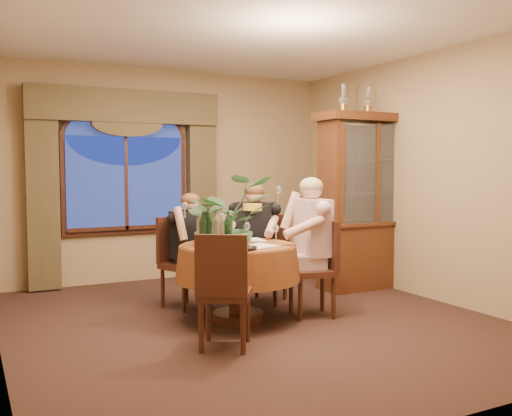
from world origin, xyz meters
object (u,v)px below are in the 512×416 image
oil_lamp_center (368,100)px  centerpiece_plant (226,185)px  olive_bowl (242,242)px  wine_bottle_2 (228,229)px  wine_bottle_1 (216,228)px  person_pink (313,245)px  wine_bottle_0 (208,227)px  wine_bottle_5 (200,228)px  stoneware_vase (222,229)px  person_back (190,250)px  wine_bottle_3 (203,230)px  dining_table (238,282)px  oil_lamp_right (392,102)px  chair_back_right (266,259)px  oil_lamp_left (343,98)px  person_scarf (255,243)px  chair_back (185,263)px  chair_front_left (225,290)px  chair_right (312,269)px  china_cabinet (367,201)px  wine_bottle_4 (207,229)px

oil_lamp_center → centerpiece_plant: size_ratio=0.35×
olive_bowl → wine_bottle_2: (-0.15, 0.00, 0.14)m
olive_bowl → wine_bottle_1: wine_bottle_1 is taller
person_pink → wine_bottle_1: size_ratio=4.26×
wine_bottle_0 → wine_bottle_5: same height
stoneware_vase → wine_bottle_1: wine_bottle_1 is taller
oil_lamp_center → wine_bottle_0: bearing=-168.2°
person_back → olive_bowl: bearing=90.8°
person_back → wine_bottle_2: 0.85m
stoneware_vase → wine_bottle_1: 0.10m
wine_bottle_3 → wine_bottle_5: size_ratio=1.00×
person_pink → wine_bottle_5: (-1.16, 0.20, 0.21)m
wine_bottle_5 → dining_table: bearing=-15.1°
oil_lamp_right → wine_bottle_5: bearing=-168.4°
dining_table → stoneware_vase: size_ratio=4.20×
person_pink → chair_back_right: bearing=24.9°
oil_lamp_center → person_back: 2.89m
oil_lamp_left → person_scarf: bearing=-176.9°
dining_table → centerpiece_plant: 0.96m
dining_table → chair_back: chair_back is taller
chair_front_left → wine_bottle_5: (0.11, 0.82, 0.44)m
oil_lamp_right → olive_bowl: (-2.45, -0.72, -1.55)m
chair_back_right → centerpiece_plant: centerpiece_plant is taller
chair_front_left → wine_bottle_5: wine_bottle_5 is taller
chair_right → wine_bottle_0: wine_bottle_0 is taller
china_cabinet → oil_lamp_right: oil_lamp_right is taller
person_back → wine_bottle_2: size_ratio=3.74×
centerpiece_plant → wine_bottle_5: 0.49m
wine_bottle_1 → wine_bottle_5: (-0.15, 0.03, 0.00)m
chair_front_left → china_cabinet: bearing=61.1°
chair_front_left → wine_bottle_2: size_ratio=2.91×
oil_lamp_left → oil_lamp_right: (0.75, 0.00, 0.00)m
china_cabinet → wine_bottle_0: bearing=-168.2°
dining_table → stoneware_vase: 0.55m
olive_bowl → wine_bottle_3: (-0.41, -0.00, 0.14)m
oil_lamp_center → wine_bottle_3: (-2.48, -0.72, -1.42)m
centerpiece_plant → chair_front_left: bearing=-115.1°
dining_table → wine_bottle_5: size_ratio=3.71×
stoneware_vase → wine_bottle_1: size_ratio=0.88×
dining_table → centerpiece_plant: (-0.08, 0.08, 0.95)m
oil_lamp_right → wine_bottle_5: oil_lamp_right is taller
centerpiece_plant → wine_bottle_4: bearing=-158.7°
oil_lamp_left → chair_back: size_ratio=0.35×
centerpiece_plant → wine_bottle_3: (-0.30, -0.13, -0.41)m
oil_lamp_right → person_pink: (-1.67, -0.78, -1.63)m
person_back → person_scarf: size_ratio=0.93×
oil_lamp_center → chair_right: (-1.37, -0.87, -1.85)m
chair_front_left → person_pink: person_pink is taller
chair_right → olive_bowl: bearing=93.2°
oil_lamp_right → chair_right: bearing=-153.4°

